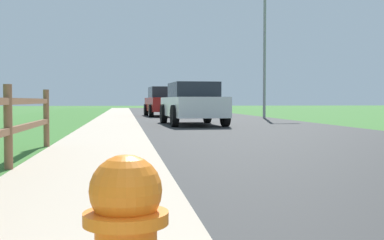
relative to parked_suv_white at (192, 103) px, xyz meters
The scene contains 7 objects.
ground_plane 6.97m from the parked_suv_white, 106.20° to the left, with size 120.00×120.00×0.00m, color #3A712E.
road_asphalt 8.83m from the parked_suv_white, 79.74° to the left, with size 7.00×66.00×0.01m, color #303030.
curb_concrete 9.99m from the parked_suv_white, 119.69° to the left, with size 6.00×66.00×0.01m, color #BCA992.
grass_verge 10.81m from the parked_suv_white, 126.63° to the left, with size 5.00×66.00×0.00m, color #3A712E.
parked_suv_white is the anchor object (origin of this frame).
parked_car_red 10.25m from the parked_suv_white, 90.91° to the left, with size 2.32×4.80×1.67m.
street_lamp 8.37m from the parked_suv_white, 53.36° to the left, with size 1.17×0.20×6.63m.
Camera 1 is at (-0.56, 0.41, 0.89)m, focal length 46.15 mm.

